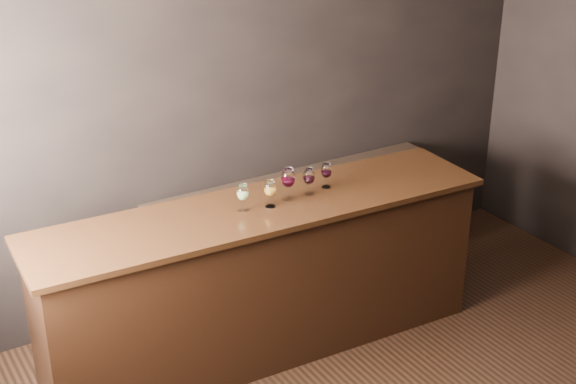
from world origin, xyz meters
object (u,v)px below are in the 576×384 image
glass_red_b (309,177)px  glass_red_c (326,171)px  glass_amber (270,189)px  back_bar_shelf (299,231)px  bar_counter (263,281)px  glass_white (243,193)px  glass_red_a (288,179)px

glass_red_b → glass_red_c: size_ratio=1.06×
glass_amber → glass_red_c: size_ratio=1.04×
glass_amber → back_bar_shelf: bearing=46.6°
bar_counter → glass_red_b: size_ratio=16.17×
glass_red_c → glass_white: bearing=-177.2°
glass_red_a → glass_red_b: glass_red_a is taller
glass_amber → glass_red_a: 0.16m
glass_white → glass_red_b: 0.48m
glass_white → glass_red_c: 0.63m
glass_amber → glass_red_b: size_ratio=0.98×
glass_amber → glass_red_b: glass_red_b is taller
bar_counter → glass_red_a: glass_red_a is taller
bar_counter → glass_amber: glass_amber is taller
glass_red_c → back_bar_shelf: bearing=74.7°
glass_amber → glass_red_a: bearing=13.6°
glass_red_a → glass_white: bearing=-180.0°
glass_white → glass_amber: bearing=-12.2°
glass_red_b → glass_red_c: glass_red_b is taller
glass_red_c → glass_red_a: bearing=-174.3°
back_bar_shelf → glass_red_a: size_ratio=11.23×
glass_red_a → glass_amber: bearing=-166.4°
back_bar_shelf → glass_amber: (-0.63, -0.66, 0.74)m
bar_counter → glass_red_c: 0.83m
glass_white → glass_red_b: bearing=-0.8°
glass_amber → glass_red_a: (0.15, 0.04, 0.02)m
bar_counter → back_bar_shelf: bar_counter is taller
bar_counter → glass_red_a: 0.71m
glass_white → glass_red_b: (0.47, -0.01, 0.00)m
glass_white → glass_amber: glass_amber is taller
bar_counter → glass_white: size_ratio=16.57×
glass_amber → glass_red_b: (0.30, 0.03, 0.00)m
glass_white → glass_red_a: glass_red_a is taller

